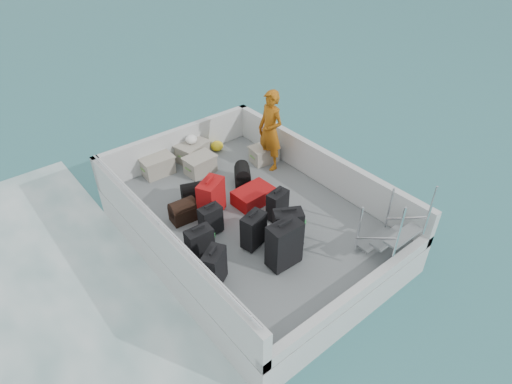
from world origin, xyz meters
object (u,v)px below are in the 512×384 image
suitcase_0 (214,268)px  suitcase_7 (277,205)px  crate_0 (157,166)px  crate_2 (193,152)px  suitcase_5 (211,198)px  suitcase_1 (200,245)px  suitcase_2 (211,221)px  suitcase_6 (288,228)px  suitcase_8 (253,196)px  crate_1 (200,165)px  passenger (270,131)px  suitcase_4 (254,231)px  suitcase_3 (284,245)px  crate_3 (264,155)px

suitcase_0 → suitcase_7: (1.72, 0.57, -0.04)m
suitcase_7 → crate_0: size_ratio=0.90×
crate_2 → suitcase_7: bearing=-87.4°
suitcase_5 → suitcase_7: 1.16m
suitcase_1 → crate_2: suitcase_1 is taller
suitcase_1 → crate_0: size_ratio=1.02×
suitcase_1 → suitcase_2: suitcase_1 is taller
suitcase_0 → suitcase_5: (0.89, 1.37, 0.03)m
suitcase_6 → suitcase_8: bearing=107.5°
crate_1 → passenger: size_ratio=0.35×
suitcase_6 → suitcase_7: (0.30, 0.59, -0.05)m
suitcase_7 → suitcase_0: bearing=-171.6°
suitcase_8 → suitcase_4: bearing=138.8°
suitcase_4 → crate_1: 2.40m
crate_0 → crate_2: size_ratio=0.96×
suitcase_3 → suitcase_6: size_ratio=1.23×
crate_0 → crate_1: crate_0 is taller
suitcase_1 → suitcase_6: suitcase_6 is taller
suitcase_1 → suitcase_3: 1.29m
suitcase_0 → suitcase_8: size_ratio=0.88×
suitcase_0 → crate_3: bearing=7.4°
suitcase_0 → suitcase_5: 1.63m
suitcase_6 → crate_1: (0.04, 2.65, -0.15)m
crate_0 → passenger: passenger is taller
suitcase_8 → crate_0: (-0.89, 1.96, 0.04)m
suitcase_2 → crate_3: suitcase_2 is taller
suitcase_2 → suitcase_4: (0.37, -0.67, 0.04)m
suitcase_3 → passenger: size_ratio=0.48×
suitcase_7 → suitcase_4: bearing=-169.6°
suitcase_1 → suitcase_5: (0.78, 0.83, 0.04)m
suitcase_7 → crate_1: size_ratio=0.94×
suitcase_1 → suitcase_8: suitcase_1 is taller
suitcase_4 → crate_3: (1.78, 1.85, -0.14)m
suitcase_4 → suitcase_5: bearing=79.0°
crate_0 → crate_3: bearing=-26.9°
suitcase_3 → suitcase_7: suitcase_3 is taller
suitcase_7 → suitcase_8: bearing=85.0°
crate_0 → passenger: (1.93, -1.22, 0.65)m
suitcase_2 → crate_0: (0.18, 2.17, -0.09)m
suitcase_1 → suitcase_3: suitcase_3 is taller
suitcase_4 → crate_1: suitcase_4 is taller
suitcase_3 → passenger: passenger is taller
suitcase_6 → crate_1: bearing=118.4°
crate_0 → passenger: size_ratio=0.36×
suitcase_5 → suitcase_1: bearing=-160.6°
crate_1 → suitcase_1: bearing=-123.0°
suitcase_5 → crate_1: bearing=38.1°
suitcase_0 → crate_3: 3.48m
suitcase_3 → suitcase_1: bearing=138.4°
suitcase_2 → suitcase_8: suitcase_2 is taller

